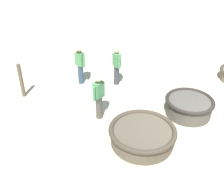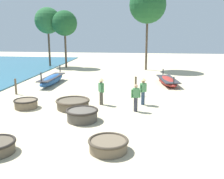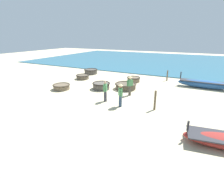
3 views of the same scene
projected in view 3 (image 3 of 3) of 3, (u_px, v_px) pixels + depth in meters
ground_plane at (105, 85)px, 17.52m from camera, size 80.00×80.00×0.00m
sea at (175, 61)px, 33.12m from camera, size 28.00×52.00×0.10m
coracle_beside_post at (61, 87)px, 16.13m from camera, size 1.56×1.56×0.48m
coracle_nearest at (134, 79)px, 18.72m from camera, size 1.41×1.41×0.53m
coracle_front_left at (83, 77)px, 19.97m from camera, size 1.50×1.50×0.48m
coracle_tilted at (101, 85)px, 16.23m from camera, size 1.65×1.65×0.61m
coracle_far_right at (126, 86)px, 16.24m from camera, size 2.00×2.00×0.55m
coracle_center at (91, 71)px, 22.60m from camera, size 1.73×1.73×0.61m
long_boat_green_hull at (205, 84)px, 16.44m from camera, size 0.99×4.88×1.38m
fisherman_crouching at (130, 84)px, 14.32m from camera, size 0.38×0.44×1.67m
fisherman_standing_left at (120, 94)px, 12.02m from camera, size 0.43×0.39×1.67m
fisherman_with_hat at (105, 91)px, 13.02m from camera, size 0.52×0.28×1.57m
mooring_post_inland at (155, 100)px, 11.57m from camera, size 0.14×0.14×1.34m
mooring_post_shoreline at (167, 76)px, 19.14m from camera, size 0.14×0.14×1.14m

